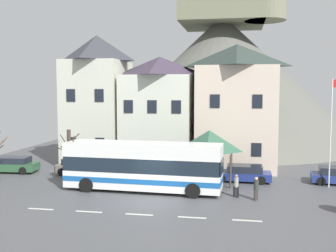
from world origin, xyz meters
The scene contains 16 objects.
ground_plane centered at (0.00, 0.00, -0.03)m, with size 40.00×60.00×0.07m.
townhouse_00 centered at (-7.77, 12.12, 6.05)m, with size 5.20×6.30×12.10m.
townhouse_01 centered at (-1.80, 12.29, 5.03)m, with size 6.22×6.64×10.05m.
townhouse_02 centered at (5.20, 12.04, 5.51)m, with size 6.83×6.14×11.03m.
hilltop_castle centered at (3.13, 30.89, 8.98)m, with size 36.27×36.27×26.50m.
transit_bus centered at (-1.06, 2.62, 1.70)m, with size 11.05×3.02×3.37m.
bus_shelter centered at (3.28, 6.01, 3.18)m, with size 3.60×3.60×3.99m.
parked_car_00 centered at (5.80, 6.76, 0.63)m, with size 4.46×1.99×1.27m.
parked_car_01 centered at (-7.51, 6.93, 0.67)m, with size 4.02×2.36×1.36m.
parked_car_03 centered at (-13.69, 6.81, 0.65)m, with size 4.70×2.20×1.32m.
pedestrian_00 centered at (2.81, 4.69, 0.90)m, with size 0.33×0.33×1.63m.
pedestrian_01 centered at (5.36, 2.03, 0.76)m, with size 0.38×0.29×1.52m.
pedestrian_02 centered at (6.62, 1.50, 0.77)m, with size 0.31×0.37×1.51m.
public_bench centered at (3.08, 8.43, 0.47)m, with size 1.61×0.48×0.87m.
flagpole centered at (12.00, 5.90, 4.49)m, with size 0.95×0.10×7.83m.
bare_tree_01 centered at (-6.67, 2.99, 2.21)m, with size 1.59×1.36×4.16m.
Camera 1 is at (5.52, -24.29, 7.05)m, focal length 43.11 mm.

